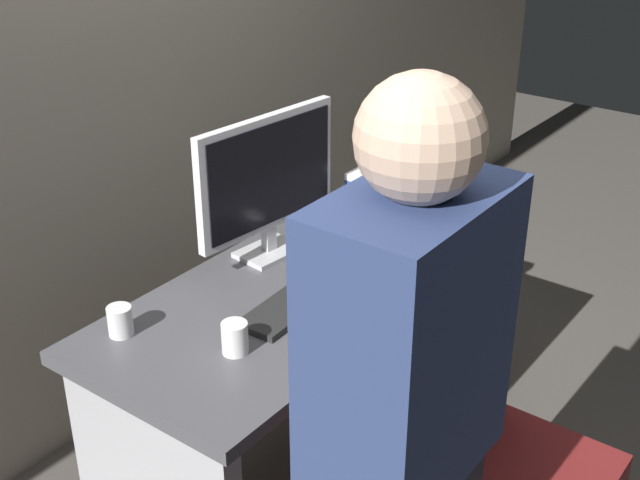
{
  "coord_description": "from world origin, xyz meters",
  "views": [
    {
      "loc": [
        -1.74,
        -1.35,
        1.99
      ],
      "look_at": [
        0.0,
        -0.05,
        0.9
      ],
      "focal_mm": 47.5,
      "sensor_mm": 36.0,
      "label": 1
    }
  ],
  "objects_px": {
    "monitor": "(268,179)",
    "cup_by_monitor": "(120,321)",
    "mouse": "(358,259)",
    "person_at_desk": "(401,468)",
    "book_stack": "(376,192)",
    "cup_near_keyboard": "(235,338)",
    "keyboard": "(299,299)",
    "desk": "(307,345)",
    "office_chair": "(496,480)"
  },
  "relations": [
    {
      "from": "book_stack",
      "to": "keyboard",
      "type": "bearing_deg",
      "value": -166.35
    },
    {
      "from": "office_chair",
      "to": "cup_near_keyboard",
      "type": "xyz_separation_m",
      "value": [
        -0.31,
        0.62,
        0.36
      ]
    },
    {
      "from": "office_chair",
      "to": "cup_near_keyboard",
      "type": "distance_m",
      "value": 0.78
    },
    {
      "from": "desk",
      "to": "cup_near_keyboard",
      "type": "bearing_deg",
      "value": -168.64
    },
    {
      "from": "office_chair",
      "to": "cup_by_monitor",
      "type": "distance_m",
      "value": 1.08
    },
    {
      "from": "person_at_desk",
      "to": "mouse",
      "type": "distance_m",
      "value": 1.02
    },
    {
      "from": "monitor",
      "to": "keyboard",
      "type": "height_order",
      "value": "monitor"
    },
    {
      "from": "desk",
      "to": "office_chair",
      "type": "distance_m",
      "value": 0.72
    },
    {
      "from": "keyboard",
      "to": "cup_near_keyboard",
      "type": "relative_size",
      "value": 4.95
    },
    {
      "from": "desk",
      "to": "cup_near_keyboard",
      "type": "xyz_separation_m",
      "value": [
        -0.41,
        -0.08,
        0.28
      ]
    },
    {
      "from": "desk",
      "to": "keyboard",
      "type": "distance_m",
      "value": 0.27
    },
    {
      "from": "cup_near_keyboard",
      "to": "mouse",
      "type": "bearing_deg",
      "value": 1.71
    },
    {
      "from": "monitor",
      "to": "cup_by_monitor",
      "type": "relative_size",
      "value": 6.49
    },
    {
      "from": "mouse",
      "to": "desk",
      "type": "bearing_deg",
      "value": 160.09
    },
    {
      "from": "person_at_desk",
      "to": "monitor",
      "type": "xyz_separation_m",
      "value": [
        0.68,
        0.91,
        0.17
      ]
    },
    {
      "from": "office_chair",
      "to": "monitor",
      "type": "bearing_deg",
      "value": 79.63
    },
    {
      "from": "keyboard",
      "to": "cup_by_monitor",
      "type": "xyz_separation_m",
      "value": [
        -0.42,
        0.28,
        0.03
      ]
    },
    {
      "from": "desk",
      "to": "monitor",
      "type": "relative_size",
      "value": 2.65
    },
    {
      "from": "mouse",
      "to": "cup_by_monitor",
      "type": "bearing_deg",
      "value": 158.19
    },
    {
      "from": "monitor",
      "to": "keyboard",
      "type": "xyz_separation_m",
      "value": [
        -0.18,
        -0.26,
        -0.25
      ]
    },
    {
      "from": "desk",
      "to": "mouse",
      "type": "distance_m",
      "value": 0.31
    },
    {
      "from": "cup_near_keyboard",
      "to": "book_stack",
      "type": "distance_m",
      "value": 0.94
    },
    {
      "from": "keyboard",
      "to": "book_stack",
      "type": "distance_m",
      "value": 0.65
    },
    {
      "from": "monitor",
      "to": "mouse",
      "type": "height_order",
      "value": "monitor"
    },
    {
      "from": "cup_by_monitor",
      "to": "book_stack",
      "type": "relative_size",
      "value": 0.38
    },
    {
      "from": "person_at_desk",
      "to": "cup_near_keyboard",
      "type": "xyz_separation_m",
      "value": [
        0.2,
        0.63,
        -0.05
      ]
    },
    {
      "from": "desk",
      "to": "monitor",
      "type": "distance_m",
      "value": 0.53
    },
    {
      "from": "person_at_desk",
      "to": "keyboard",
      "type": "xyz_separation_m",
      "value": [
        0.5,
        0.65,
        -0.08
      ]
    },
    {
      "from": "person_at_desk",
      "to": "book_stack",
      "type": "height_order",
      "value": "person_at_desk"
    },
    {
      "from": "monitor",
      "to": "cup_by_monitor",
      "type": "height_order",
      "value": "monitor"
    },
    {
      "from": "desk",
      "to": "keyboard",
      "type": "height_order",
      "value": "keyboard"
    },
    {
      "from": "office_chair",
      "to": "monitor",
      "type": "relative_size",
      "value": 1.74
    },
    {
      "from": "monitor",
      "to": "cup_near_keyboard",
      "type": "distance_m",
      "value": 0.59
    },
    {
      "from": "keyboard",
      "to": "desk",
      "type": "bearing_deg",
      "value": 24.66
    },
    {
      "from": "cup_near_keyboard",
      "to": "keyboard",
      "type": "bearing_deg",
      "value": 4.45
    },
    {
      "from": "mouse",
      "to": "person_at_desk",
      "type": "bearing_deg",
      "value": -140.91
    },
    {
      "from": "cup_by_monitor",
      "to": "book_stack",
      "type": "distance_m",
      "value": 1.05
    },
    {
      "from": "mouse",
      "to": "book_stack",
      "type": "bearing_deg",
      "value": 25.18
    },
    {
      "from": "office_chair",
      "to": "mouse",
      "type": "height_order",
      "value": "office_chair"
    },
    {
      "from": "office_chair",
      "to": "cup_by_monitor",
      "type": "bearing_deg",
      "value": 115.05
    },
    {
      "from": "keyboard",
      "to": "monitor",
      "type": "bearing_deg",
      "value": 52.09
    },
    {
      "from": "office_chair",
      "to": "book_stack",
      "type": "distance_m",
      "value": 1.08
    },
    {
      "from": "mouse",
      "to": "cup_near_keyboard",
      "type": "relative_size",
      "value": 1.15
    },
    {
      "from": "office_chair",
      "to": "person_at_desk",
      "type": "height_order",
      "value": "person_at_desk"
    },
    {
      "from": "cup_near_keyboard",
      "to": "book_stack",
      "type": "xyz_separation_m",
      "value": [
        0.93,
        0.18,
        0.04
      ]
    },
    {
      "from": "keyboard",
      "to": "book_stack",
      "type": "xyz_separation_m",
      "value": [
        0.63,
        0.15,
        0.07
      ]
    },
    {
      "from": "desk",
      "to": "office_chair",
      "type": "xyz_separation_m",
      "value": [
        -0.1,
        -0.7,
        -0.09
      ]
    },
    {
      "from": "desk",
      "to": "office_chair",
      "type": "relative_size",
      "value": 1.52
    },
    {
      "from": "monitor",
      "to": "cup_near_keyboard",
      "type": "bearing_deg",
      "value": -149.54
    },
    {
      "from": "monitor",
      "to": "desk",
      "type": "bearing_deg",
      "value": -108.54
    }
  ]
}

